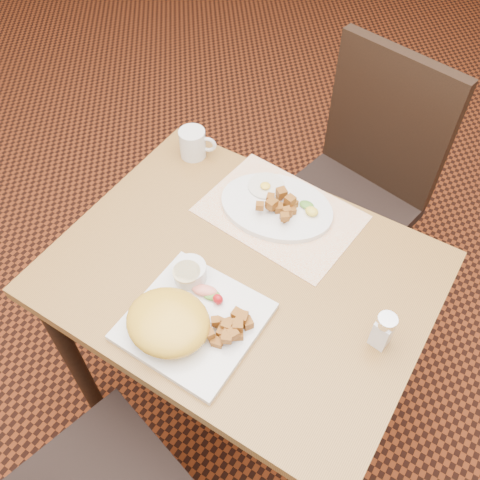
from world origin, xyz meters
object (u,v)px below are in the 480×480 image
object	(u,v)px
chair_far	(357,182)
coffee_mug	(193,143)
table	(241,295)
plate_square	(194,321)
salt_shaker	(383,330)
plate_oval	(276,207)

from	to	relation	value
chair_far	coffee_mug	world-z (taller)	chair_far
table	plate_square	xyz separation A→B (m)	(-0.01, -0.18, 0.12)
plate_square	salt_shaker	xyz separation A→B (m)	(0.37, 0.18, 0.04)
chair_far	plate_square	size ratio (longest dim) A/B	3.46
chair_far	salt_shaker	world-z (taller)	chair_far
plate_square	plate_oval	world-z (taller)	plate_oval
table	plate_square	size ratio (longest dim) A/B	3.21
chair_far	plate_square	xyz separation A→B (m)	(-0.07, -0.83, 0.22)
table	salt_shaker	distance (m)	0.39
chair_far	coffee_mug	bearing A→B (deg)	54.06
table	coffee_mug	bearing A→B (deg)	140.34
chair_far	plate_oval	world-z (taller)	chair_far
plate_square	plate_oval	distance (m)	0.40
salt_shaker	coffee_mug	size ratio (longest dim) A/B	0.95
plate_oval	salt_shaker	distance (m)	0.45
salt_shaker	plate_square	bearing A→B (deg)	-154.21
table	coffee_mug	distance (m)	0.46
plate_oval	salt_shaker	world-z (taller)	salt_shaker
chair_far	plate_oval	bearing A→B (deg)	90.19
chair_far	salt_shaker	bearing A→B (deg)	126.44
table	plate_square	bearing A→B (deg)	-93.58
chair_far	plate_square	world-z (taller)	chair_far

